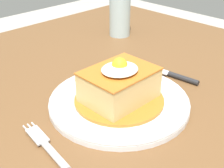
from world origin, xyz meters
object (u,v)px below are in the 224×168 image
object	(u,v)px
knife	(174,75)
beer_bottle_clear	(120,3)
fork	(49,149)
main_plate	(119,101)

from	to	relation	value
knife	beer_bottle_clear	xyz separation A→B (m)	(0.12, 0.29, 0.09)
beer_bottle_clear	fork	bearing A→B (deg)	-147.64
knife	beer_bottle_clear	bearing A→B (deg)	67.95
main_plate	fork	world-z (taller)	main_plate
beer_bottle_clear	knife	bearing A→B (deg)	-112.05
main_plate	fork	distance (m)	0.18
main_plate	beer_bottle_clear	distance (m)	0.41
main_plate	beer_bottle_clear	xyz separation A→B (m)	(0.29, 0.28, 0.09)
fork	knife	bearing A→B (deg)	1.45
main_plate	knife	size ratio (longest dim) A/B	1.67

